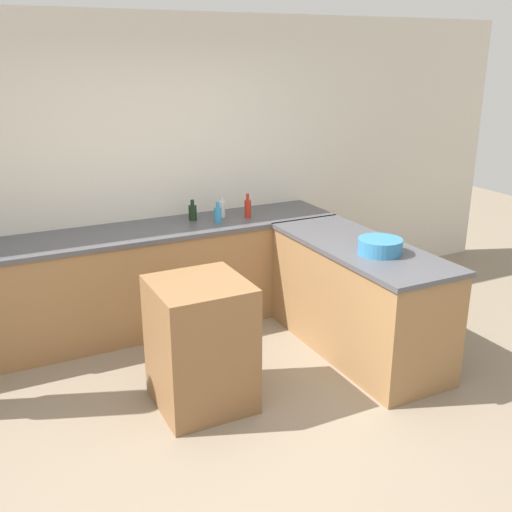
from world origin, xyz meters
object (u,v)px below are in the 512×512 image
at_px(hot_sauce_bottle, 248,208).
at_px(wine_bottle_dark, 193,212).
at_px(mixing_bowl, 380,246).
at_px(dish_soap_bottle, 218,214).
at_px(island_table, 201,344).
at_px(vinegar_bottle_clear, 222,208).

xyz_separation_m(hot_sauce_bottle, wine_bottle_dark, (-0.49, 0.14, -0.01)).
relative_size(mixing_bowl, wine_bottle_dark, 1.79).
distance_m(mixing_bowl, dish_soap_bottle, 1.55).
relative_size(island_table, hot_sauce_bottle, 4.09).
bearing_deg(wine_bottle_dark, mixing_bowl, -58.86).
height_order(vinegar_bottle_clear, wine_bottle_dark, vinegar_bottle_clear).
bearing_deg(dish_soap_bottle, hot_sauce_bottle, 6.41).
relative_size(mixing_bowl, hot_sauce_bottle, 1.50).
xyz_separation_m(vinegar_bottle_clear, dish_soap_bottle, (-0.10, -0.15, -0.01)).
bearing_deg(island_table, wine_bottle_dark, 70.44).
height_order(dish_soap_bottle, wine_bottle_dark, same).
relative_size(island_table, mixing_bowl, 2.73).
bearing_deg(mixing_bowl, hot_sauce_bottle, 107.38).
xyz_separation_m(vinegar_bottle_clear, wine_bottle_dark, (-0.28, 0.03, -0.01)).
xyz_separation_m(island_table, mixing_bowl, (1.44, -0.06, 0.52)).
distance_m(mixing_bowl, vinegar_bottle_clear, 1.64).
relative_size(vinegar_bottle_clear, wine_bottle_dark, 1.13).
relative_size(hot_sauce_bottle, wine_bottle_dark, 1.19).
distance_m(island_table, hot_sauce_bottle, 1.76).
bearing_deg(dish_soap_bottle, island_table, -118.21).
distance_m(vinegar_bottle_clear, dish_soap_bottle, 0.18).
xyz_separation_m(vinegar_bottle_clear, hot_sauce_bottle, (0.21, -0.11, 0.00)).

